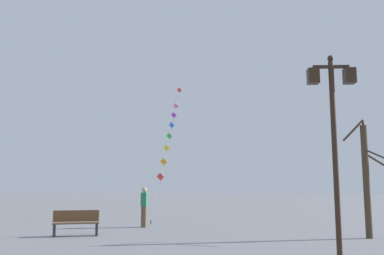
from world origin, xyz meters
The scene contains 6 objects.
ground_plane centered at (0.00, 20.00, 0.00)m, with size 160.00×160.00×0.00m, color gray.
twin_lantern_lamp_post centered at (3.47, 8.16, 3.54)m, with size 1.22×0.28×5.15m.
kite_train centered at (-2.19, 24.34, 5.22)m, with size 0.75×12.82×9.60m.
kite_flyer centered at (-2.53, 15.82, 0.90)m, with size 0.25×0.61×1.71m.
bare_tree centered at (5.70, 12.13, 2.06)m, with size 1.81×1.56×4.07m.
park_bench centered at (-4.45, 12.45, 0.45)m, with size 1.66×0.88×0.89m.
Camera 1 is at (0.22, -2.65, 1.72)m, focal length 39.37 mm.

